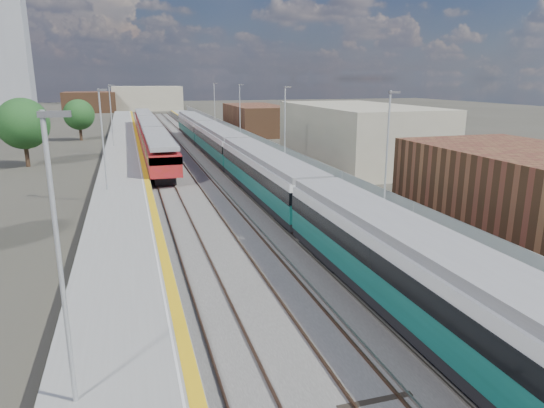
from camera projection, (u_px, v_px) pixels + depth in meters
name	position (u px, v px, depth m)	size (l,w,h in m)	color
ground	(207.00, 163.00, 54.73)	(320.00, 320.00, 0.00)	#47443A
ballast_bed	(185.00, 160.00, 56.42)	(10.50, 155.00, 0.06)	#565451
tracks	(188.00, 157.00, 58.12)	(8.96, 160.00, 0.17)	#4C3323
platform_right	(247.00, 153.00, 58.36)	(4.70, 155.00, 8.52)	slate
platform_left	(124.00, 158.00, 54.42)	(4.30, 155.00, 8.52)	slate
buildings	(85.00, 73.00, 129.27)	(72.00, 185.50, 40.00)	brown
green_train	(238.00, 154.00, 45.89)	(2.88, 80.27, 3.17)	black
red_train	(149.00, 132.00, 66.95)	(2.80, 56.81, 3.53)	black
tree_b	(23.00, 124.00, 51.10)	(5.38, 5.38, 7.29)	#382619
tree_c	(79.00, 115.00, 73.45)	(4.59, 4.59, 6.22)	#382619
tree_d	(337.00, 116.00, 72.98)	(4.34, 4.34, 5.88)	#382619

